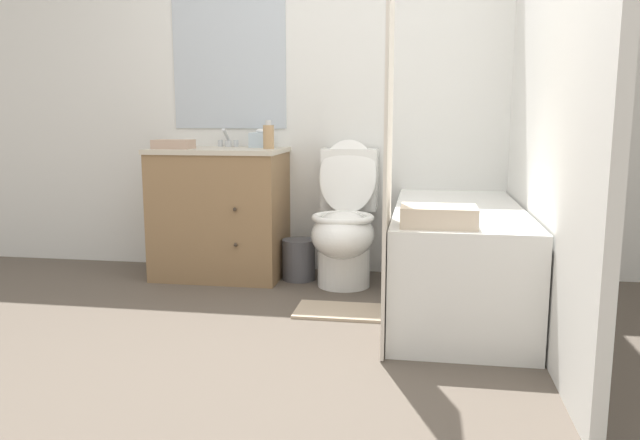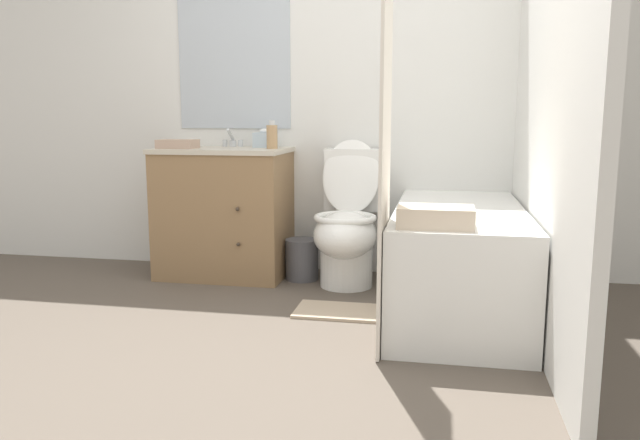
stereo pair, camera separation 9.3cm
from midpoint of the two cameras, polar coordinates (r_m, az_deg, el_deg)
name	(u,v)px [view 1 (the left image)]	position (r m, az deg, el deg)	size (l,w,h in m)	color
ground_plane	(275,367)	(2.70, -5.11, -13.27)	(14.00, 14.00, 0.00)	brown
wall_back	(334,83)	(4.18, 0.61, 12.38)	(8.00, 0.06, 2.50)	silver
wall_right	(541,73)	(3.30, 18.80, 12.63)	(0.05, 2.70, 2.50)	silver
vanity_cabinet	(220,211)	(4.11, -9.73, 0.80)	(0.83, 0.56, 0.84)	olive
sink_faucet	(228,141)	(4.25, -9.07, 7.10)	(0.14, 0.12, 0.12)	silver
toilet	(345,226)	(3.85, 1.59, -0.54)	(0.38, 0.68, 0.90)	white
bathtub	(457,259)	(3.42, 11.64, -3.47)	(0.66, 1.53, 0.56)	white
shower_curtain	(388,134)	(2.74, 5.30, 7.84)	(0.02, 0.40, 1.92)	silver
wastebasket	(299,260)	(4.01, -2.62, -3.63)	(0.21, 0.21, 0.26)	#4C4C51
tissue_box	(260,140)	(4.13, -6.12, 7.32)	(0.13, 0.13, 0.12)	silver
soap_dispenser	(269,136)	(3.95, -5.41, 7.64)	(0.07, 0.07, 0.18)	tan
hand_towel_folded	(173,144)	(4.06, -13.90, 6.75)	(0.24, 0.16, 0.06)	tan
bath_towel_folded	(439,216)	(2.76, 9.84, 0.34)	(0.33, 0.22, 0.09)	beige
bath_mat	(344,311)	(3.37, 1.44, -8.35)	(0.52, 0.30, 0.02)	tan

